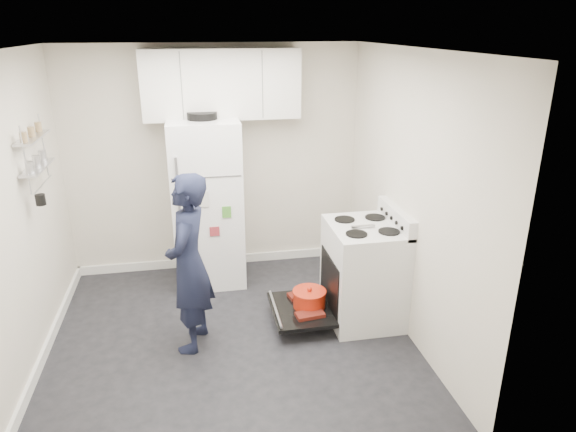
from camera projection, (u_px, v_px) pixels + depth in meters
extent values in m
cube|color=black|center=(231.00, 339.00, 4.64)|extent=(3.20, 3.20, 0.01)
cube|color=white|center=(218.00, 49.00, 3.76)|extent=(3.20, 3.20, 0.01)
cube|color=beige|center=(215.00, 161.00, 5.67)|extent=(3.20, 0.01, 2.50)
cube|color=beige|center=(248.00, 309.00, 2.73)|extent=(3.20, 0.01, 2.50)
cube|color=beige|center=(16.00, 222.00, 3.92)|extent=(0.01, 3.20, 2.50)
cube|color=beige|center=(409.00, 198.00, 4.48)|extent=(0.01, 3.20, 2.50)
cube|color=white|center=(44.00, 354.00, 4.35)|extent=(0.03, 3.20, 0.10)
cube|color=white|center=(220.00, 260.00, 6.08)|extent=(3.20, 0.03, 0.10)
cube|color=silver|center=(363.00, 274.00, 4.84)|extent=(0.65, 0.76, 0.92)
cube|color=black|center=(356.00, 280.00, 4.85)|extent=(0.53, 0.60, 0.52)
cube|color=orange|center=(383.00, 278.00, 4.90)|extent=(0.02, 0.56, 0.46)
cylinder|color=black|center=(360.00, 297.00, 4.92)|extent=(0.34, 0.34, 0.02)
cube|color=silver|center=(396.00, 218.00, 4.70)|extent=(0.08, 0.76, 0.18)
cube|color=silver|center=(366.00, 227.00, 4.67)|extent=(0.65, 0.76, 0.03)
cube|color=#B2B2B7|center=(363.00, 226.00, 4.61)|extent=(0.22, 0.03, 0.01)
cube|color=black|center=(301.00, 309.00, 4.85)|extent=(0.55, 0.70, 0.03)
cylinder|color=#B2B2B7|center=(275.00, 308.00, 4.79)|extent=(0.02, 0.66, 0.02)
cylinder|color=#B6230F|center=(309.00, 299.00, 4.85)|extent=(0.31, 0.31, 0.14)
cylinder|color=#B6230F|center=(309.00, 292.00, 4.82)|extent=(0.32, 0.32, 0.02)
sphere|color=#B6230F|center=(309.00, 289.00, 4.81)|extent=(0.04, 0.04, 0.04)
cube|color=maroon|center=(310.00, 315.00, 4.69)|extent=(0.27, 0.16, 0.04)
cube|color=maroon|center=(301.00, 295.00, 5.04)|extent=(0.28, 0.19, 0.04)
cube|color=white|center=(207.00, 203.00, 5.46)|extent=(0.72, 0.70, 1.78)
cube|color=#4C4C4C|center=(207.00, 177.00, 5.00)|extent=(0.68, 0.01, 0.01)
cube|color=#B2B2B7|center=(176.00, 167.00, 4.89)|extent=(0.03, 0.03, 0.20)
cube|color=#B2B2B7|center=(180.00, 209.00, 5.04)|extent=(0.03, 0.03, 0.55)
cylinder|color=black|center=(202.00, 116.00, 5.13)|extent=(0.30, 0.30, 0.07)
cube|color=#489030|center=(227.00, 212.00, 5.16)|extent=(0.09, 0.01, 0.12)
cube|color=#C2892D|center=(191.00, 178.00, 4.97)|extent=(0.06, 0.01, 0.06)
cube|color=silver|center=(203.00, 199.00, 5.06)|extent=(0.12, 0.01, 0.16)
cube|color=maroon|center=(215.00, 231.00, 5.20)|extent=(0.10, 0.01, 0.10)
cube|color=silver|center=(221.00, 84.00, 5.24)|extent=(1.60, 0.33, 0.70)
cube|color=#B2B2B7|center=(32.00, 138.00, 4.20)|extent=(0.14, 0.60, 0.02)
cube|color=#B2B2B7|center=(38.00, 167.00, 4.29)|extent=(0.14, 0.60, 0.02)
cylinder|color=black|center=(40.00, 200.00, 4.21)|extent=(0.08, 0.08, 0.09)
imported|color=black|center=(189.00, 264.00, 4.31)|extent=(0.51, 0.65, 1.57)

